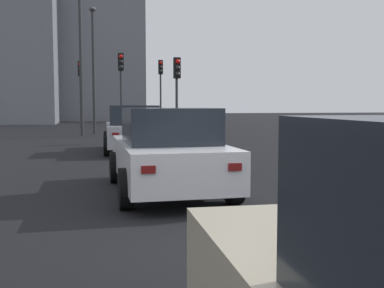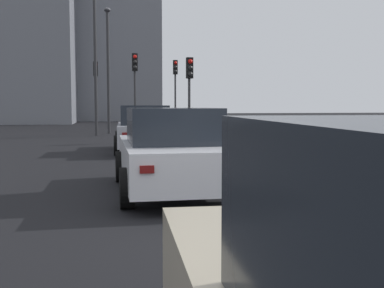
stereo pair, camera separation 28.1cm
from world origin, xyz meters
TOP-DOWN VIEW (x-y plane):
  - ground_plane at (0.00, 0.00)m, footprint 160.00×160.00m
  - car_silver_lead at (10.71, 0.17)m, footprint 4.30×2.07m
  - car_white_second at (3.04, 0.16)m, footprint 4.18×2.02m
  - traffic_light_near_left at (24.67, -2.74)m, footprint 0.32×0.28m
  - traffic_light_near_right at (19.31, 0.08)m, footprint 0.32×0.29m
  - traffic_light_far_left at (14.85, -2.08)m, footprint 0.33×0.30m
  - traffic_light_far_right at (24.50, 2.27)m, footprint 0.32×0.30m
  - street_lamp_kerbside at (19.37, 2.08)m, footprint 0.56×0.36m
  - street_lamp_far at (21.14, 1.46)m, footprint 0.56×0.36m
  - building_facade_left at (44.05, 2.00)m, footprint 8.35×10.91m

SIDE VIEW (x-z plane):
  - ground_plane at x=0.00m, z-range -0.20..0.00m
  - car_white_second at x=3.04m, z-range -0.03..1.52m
  - car_silver_lead at x=10.71m, z-range -0.03..1.54m
  - traffic_light_far_left at x=14.85m, z-range 0.81..4.44m
  - traffic_light_near_right at x=19.31m, z-range 0.92..5.17m
  - traffic_light_far_right at x=24.50m, z-range 0.93..5.17m
  - traffic_light_near_left at x=24.67m, z-range 0.96..5.39m
  - street_lamp_far at x=21.14m, z-range 0.64..7.52m
  - street_lamp_kerbside at x=19.37m, z-range 0.67..9.19m
  - building_facade_left at x=44.05m, z-range 0.00..16.80m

